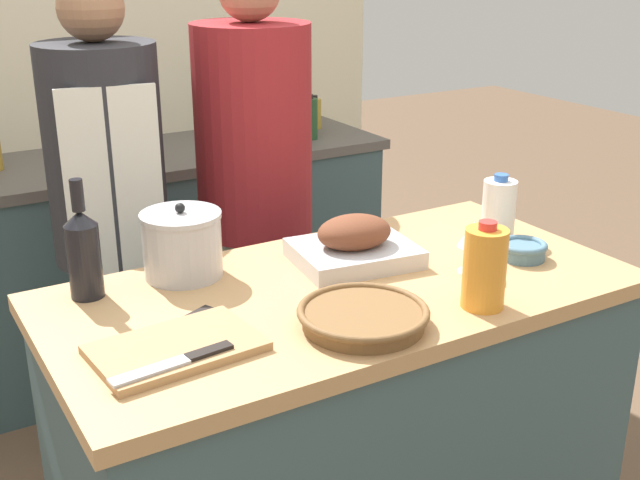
{
  "coord_description": "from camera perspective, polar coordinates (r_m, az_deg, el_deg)",
  "views": [
    {
      "loc": [
        -0.92,
        -1.44,
        1.69
      ],
      "look_at": [
        0.0,
        0.1,
        1.01
      ],
      "focal_mm": 45.0,
      "sensor_mm": 36.0,
      "label": 1
    }
  ],
  "objects": [
    {
      "name": "mixing_bowl",
      "position": [
        2.08,
        14.22,
        -0.66
      ],
      "size": [
        0.12,
        0.12,
        0.04
      ],
      "color": "slate",
      "rests_on": "kitchen_island"
    },
    {
      "name": "condiment_bottle_extra",
      "position": [
        3.43,
        -0.71,
        8.63
      ],
      "size": [
        0.06,
        0.06,
        0.19
      ],
      "color": "#234C28",
      "rests_on": "back_counter"
    },
    {
      "name": "juice_jug",
      "position": [
        1.77,
        11.62,
        -1.95
      ],
      "size": [
        0.09,
        0.09,
        0.2
      ],
      "color": "orange",
      "rests_on": "kitchen_island"
    },
    {
      "name": "wine_bottle_green",
      "position": [
        1.85,
        -16.47,
        -0.8
      ],
      "size": [
        0.07,
        0.07,
        0.28
      ],
      "color": "black",
      "rests_on": "kitchen_island"
    },
    {
      "name": "person_cook_aproned",
      "position": [
        2.51,
        -14.61,
        1.25
      ],
      "size": [
        0.34,
        0.36,
        1.61
      ],
      "rotation": [
        0.0,
        0.0,
        -0.16
      ],
      "color": "beige",
      "rests_on": "ground_plane"
    },
    {
      "name": "knife_paring",
      "position": [
        1.71,
        -9.77,
        -5.83
      ],
      "size": [
        0.18,
        0.11,
        0.01
      ],
      "color": "#B7B7BC",
      "rests_on": "kitchen_island"
    },
    {
      "name": "knife_chef",
      "position": [
        1.53,
        -10.1,
        -8.53
      ],
      "size": [
        0.25,
        0.06,
        0.01
      ],
      "color": "#B7B7BC",
      "rests_on": "cutting_board"
    },
    {
      "name": "condiment_bottle_tall",
      "position": [
        3.64,
        -0.36,
        8.99
      ],
      "size": [
        0.06,
        0.06,
        0.15
      ],
      "color": "#B28E2D",
      "rests_on": "back_counter"
    },
    {
      "name": "roasting_pan",
      "position": [
        1.99,
        2.44,
        -0.33
      ],
      "size": [
        0.32,
        0.27,
        0.12
      ],
      "color": "#BCBCC1",
      "rests_on": "kitchen_island"
    },
    {
      "name": "stock_pot",
      "position": [
        1.92,
        -9.77,
        -0.3
      ],
      "size": [
        0.19,
        0.19,
        0.18
      ],
      "color": "#B7B7BC",
      "rests_on": "kitchen_island"
    },
    {
      "name": "wine_glass_left",
      "position": [
        1.94,
        10.92,
        0.32
      ],
      "size": [
        0.08,
        0.08,
        0.13
      ],
      "color": "silver",
      "rests_on": "kitchen_island"
    },
    {
      "name": "back_counter",
      "position": [
        3.39,
        -12.81,
        -1.44
      ],
      "size": [
        2.09,
        0.6,
        0.89
      ],
      "color": "#3D565B",
      "rests_on": "ground_plane"
    },
    {
      "name": "cutting_board",
      "position": [
        1.6,
        -10.19,
        -7.56
      ],
      "size": [
        0.33,
        0.23,
        0.02
      ],
      "color": "#AD7F51",
      "rests_on": "kitchen_island"
    },
    {
      "name": "back_wall",
      "position": [
        3.52,
        -15.76,
        13.06
      ],
      "size": [
        2.59,
        0.1,
        2.55
      ],
      "color": "beige",
      "rests_on": "ground_plane"
    },
    {
      "name": "wicker_basket",
      "position": [
        1.67,
        3.09,
        -5.42
      ],
      "size": [
        0.28,
        0.28,
        0.04
      ],
      "color": "brown",
      "rests_on": "kitchen_island"
    },
    {
      "name": "milk_jug",
      "position": [
        2.2,
        12.59,
        2.19
      ],
      "size": [
        0.09,
        0.09,
        0.18
      ],
      "color": "white",
      "rests_on": "kitchen_island"
    },
    {
      "name": "stand_mixer",
      "position": [
        3.48,
        -3.18,
        9.26
      ],
      "size": [
        0.18,
        0.14,
        0.28
      ],
      "color": "#333842",
      "rests_on": "back_counter"
    },
    {
      "name": "kitchen_island",
      "position": [
        2.1,
        1.49,
        -14.95
      ],
      "size": [
        1.37,
        0.69,
        0.93
      ],
      "color": "#3D565B",
      "rests_on": "ground_plane"
    },
    {
      "name": "person_cook_guest",
      "position": [
        2.62,
        -4.62,
        3.1
      ],
      "size": [
        0.37,
        0.37,
        1.65
      ],
      "rotation": [
        0.0,
        0.0,
        -0.14
      ],
      "color": "beige",
      "rests_on": "ground_plane"
    }
  ]
}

